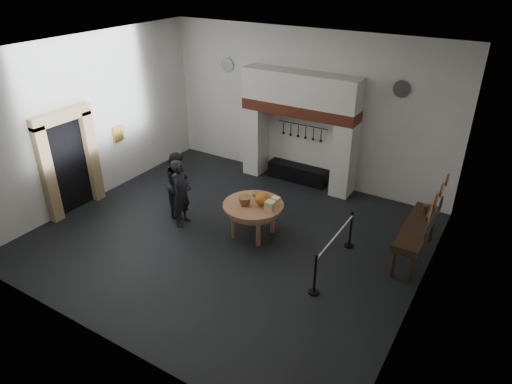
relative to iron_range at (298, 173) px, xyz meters
The scene contains 39 objects.
floor 3.73m from the iron_range, 90.00° to the right, with size 9.00×8.00×0.02m, color black.
ceiling 5.65m from the iron_range, 90.00° to the right, with size 9.00×8.00×0.02m, color silver.
wall_back 2.02m from the iron_range, 90.00° to the left, with size 9.00×0.02×4.50m, color silver.
wall_front 7.97m from the iron_range, 90.00° to the right, with size 9.00×0.02×4.50m, color silver.
wall_left 6.17m from the iron_range, 140.42° to the right, with size 0.02×8.00×4.50m, color silver.
wall_right 6.17m from the iron_range, 39.58° to the right, with size 0.02×8.00×4.50m, color silver.
chimney_pier_left 1.69m from the iron_range, behind, with size 0.55×0.70×2.15m, color silver.
chimney_pier_right 1.69m from the iron_range, ahead, with size 0.55×0.70×2.15m, color silver.
hearth_brick_band 2.06m from the iron_range, 90.00° to the right, with size 3.50×0.72×0.32m, color #9E442B.
chimney_hood 2.67m from the iron_range, 90.00° to the right, with size 3.50×0.70×0.90m, color silver.
iron_range is the anchor object (origin of this frame).
utensil_rail 1.51m from the iron_range, 90.00° to the left, with size 0.02×0.02×1.60m, color black.
door_recess 6.58m from the iron_range, 133.44° to the right, with size 0.04×1.10×2.50m, color black.
door_jamb_near 7.05m from the iron_range, 128.94° to the right, with size 0.22×0.30×2.60m, color tan.
door_jamb_far 6.04m from the iron_range, 137.45° to the right, with size 0.22×0.30×2.60m, color tan.
door_lintel 6.87m from the iron_range, 132.86° to the right, with size 0.22×1.70×0.30m, color tan.
wall_plaque 5.49m from the iron_range, 146.73° to the right, with size 0.05×0.34×0.44m, color gold.
work_table 3.41m from the iron_range, 82.50° to the right, with size 1.49×1.49×0.07m, color #B47755.
pumpkin 3.38m from the iron_range, 78.82° to the right, with size 0.36×0.36×0.31m, color #C5761B.
cheese_block_big 3.58m from the iron_range, 74.48° to the right, with size 0.22×0.22×0.24m, color #E9D08B.
cheese_block_small 3.29m from the iron_range, 73.39° to the right, with size 0.18×0.18×0.20m, color #FEF897.
wicker_basket 3.57m from the iron_range, 85.27° to the right, with size 0.32×0.32×0.22m, color #986237.
bread_loaf 3.08m from the iron_range, 83.52° to the right, with size 0.31×0.18×0.13m, color olive.
visitor_near 4.12m from the iron_range, 110.21° to the right, with size 0.65×0.43×1.79m, color black.
visitor_far 3.92m from the iron_range, 117.83° to the right, with size 0.85×0.67×1.76m, color black.
side_table 4.73m from the iron_range, 28.92° to the right, with size 0.55×2.20×0.06m, color #342413.
pewter_jug 4.49m from the iron_range, 22.11° to the right, with size 0.12×0.12×0.22m, color #56555A.
copper_pan_a 5.93m from the iron_range, 38.28° to the right, with size 0.34×0.34×0.03m, color #C6662D.
copper_pan_b 5.62m from the iron_range, 33.66° to the right, with size 0.32×0.32×0.03m, color #C6662D.
copper_pan_c 5.35m from the iron_range, 28.48° to the right, with size 0.30×0.30×0.03m, color #C6662D.
copper_pan_d 5.13m from the iron_range, 22.75° to the right, with size 0.28×0.28×0.03m, color #C6662D.
pewter_plate_left 5.69m from the iron_range, 36.66° to the right, with size 0.40×0.40×0.03m, color #4C4C51.
pewter_plate_mid 5.36m from the iron_range, 31.38° to the right, with size 0.40×0.40×0.03m, color #4C4C51.
pewter_plate_right 5.08m from the iron_range, 25.42° to the right, with size 0.40×0.40×0.03m, color #4C4C51.
pewter_plate_back_left 4.01m from the iron_range, behind, with size 0.44×0.44×0.03m, color #4C4C51.
pewter_plate_back_right 4.01m from the iron_range, ahead, with size 0.44×0.44×0.03m, color #4C4C51.
barrier_post_near 5.30m from the iron_range, 59.53° to the right, with size 0.05×0.05×0.90m, color black.
barrier_post_far 3.71m from the iron_range, 43.67° to the right, with size 0.05×0.05×0.90m, color black.
barrier_rope 4.50m from the iron_range, 53.00° to the right, with size 0.04×0.04×2.00m, color white.
Camera 1 is at (5.53, -7.82, 6.29)m, focal length 32.00 mm.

